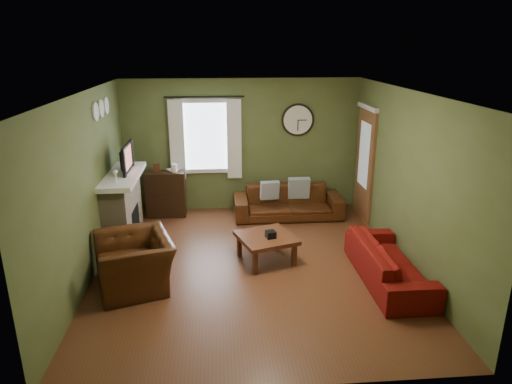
{
  "coord_description": "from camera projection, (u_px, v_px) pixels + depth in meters",
  "views": [
    {
      "loc": [
        -0.46,
        -6.23,
        3.24
      ],
      "look_at": [
        0.1,
        0.4,
        1.05
      ],
      "focal_mm": 32.0,
      "sensor_mm": 36.0,
      "label": 1
    }
  ],
  "objects": [
    {
      "name": "book",
      "position": [
        168.0,
        167.0,
        8.72
      ],
      "size": [
        0.27,
        0.29,
        0.02
      ],
      "primitive_type": "imported",
      "rotation": [
        0.0,
        0.0,
        0.56
      ],
      "color": "#522917",
      "rests_on": "bookshelf"
    },
    {
      "name": "mantel",
      "position": [
        121.0,
        176.0,
        7.52
      ],
      "size": [
        0.58,
        1.6,
        0.08
      ],
      "primitive_type": "cube",
      "color": "white",
      "rests_on": "fireplace"
    },
    {
      "name": "wine_glass_b",
      "position": [
        116.0,
        176.0,
        7.05
      ],
      "size": [
        0.07,
        0.07,
        0.19
      ],
      "primitive_type": null,
      "color": "white",
      "rests_on": "mantel"
    },
    {
      "name": "tv_screen",
      "position": [
        128.0,
        158.0,
        7.58
      ],
      "size": [
        0.02,
        0.62,
        0.36
      ],
      "primitive_type": "cube",
      "color": "#994C3F",
      "rests_on": "mantel"
    },
    {
      "name": "fireplace",
      "position": [
        123.0,
        210.0,
        7.7
      ],
      "size": [
        0.4,
        1.4,
        1.1
      ],
      "primitive_type": "cube",
      "color": "tan",
      "rests_on": "floor"
    },
    {
      "name": "sofa_brown",
      "position": [
        288.0,
        202.0,
        8.82
      ],
      "size": [
        2.06,
        0.81,
        0.6
      ],
      "primitive_type": "imported",
      "color": "#3C1E0C",
      "rests_on": "floor"
    },
    {
      "name": "window_pane",
      "position": [
        206.0,
        136.0,
        8.87
      ],
      "size": [
        1.0,
        0.02,
        1.3
      ],
      "primitive_type": null,
      "color": "silver",
      "rests_on": "wall_back"
    },
    {
      "name": "pillow_left",
      "position": [
        270.0,
        190.0,
        8.71
      ],
      "size": [
        0.36,
        0.14,
        0.36
      ],
      "primitive_type": "cube",
      "rotation": [
        0.0,
        0.0,
        0.1
      ],
      "color": "#88959D",
      "rests_on": "sofa_brown"
    },
    {
      "name": "floor",
      "position": [
        252.0,
        266.0,
        6.95
      ],
      "size": [
        4.6,
        5.2,
        0.0
      ],
      "primitive_type": "cube",
      "color": "brown",
      "rests_on": "ground"
    },
    {
      "name": "curtain_left",
      "position": [
        177.0,
        140.0,
        8.74
      ],
      "size": [
        0.28,
        0.04,
        1.55
      ],
      "primitive_type": "cube",
      "color": "white",
      "rests_on": "wall_back"
    },
    {
      "name": "sofa_red",
      "position": [
        389.0,
        262.0,
        6.44
      ],
      "size": [
        0.75,
        1.92,
        0.56
      ],
      "primitive_type": "imported",
      "rotation": [
        0.0,
        0.0,
        1.57
      ],
      "color": "#680C09",
      "rests_on": "floor"
    },
    {
      "name": "coffee_table",
      "position": [
        266.0,
        248.0,
        7.03
      ],
      "size": [
        1.01,
        1.01,
        0.43
      ],
      "primitive_type": null,
      "rotation": [
        0.0,
        0.0,
        0.32
      ],
      "color": "#522917",
      "rests_on": "floor"
    },
    {
      "name": "pillow_right",
      "position": [
        299.0,
        188.0,
        8.85
      ],
      "size": [
        0.42,
        0.13,
        0.41
      ],
      "primitive_type": "cube",
      "rotation": [
        0.0,
        0.0,
        -0.0
      ],
      "color": "#88959D",
      "rests_on": "sofa_brown"
    },
    {
      "name": "wall_back",
      "position": [
        242.0,
        146.0,
        9.0
      ],
      "size": [
        4.6,
        0.0,
        2.6
      ],
      "primitive_type": "cube",
      "color": "#526131",
      "rests_on": "ground"
    },
    {
      "name": "firebox",
      "position": [
        135.0,
        223.0,
        7.79
      ],
      "size": [
        0.04,
        0.6,
        0.55
      ],
      "primitive_type": "cube",
      "color": "black",
      "rests_on": "fireplace"
    },
    {
      "name": "tv",
      "position": [
        123.0,
        161.0,
        7.59
      ],
      "size": [
        0.08,
        0.6,
        0.35
      ],
      "primitive_type": "imported",
      "rotation": [
        0.0,
        0.0,
        1.57
      ],
      "color": "black",
      "rests_on": "mantel"
    },
    {
      "name": "wall_right",
      "position": [
        407.0,
        180.0,
        6.73
      ],
      "size": [
        0.0,
        5.2,
        2.6
      ],
      "primitive_type": "cube",
      "color": "#526131",
      "rests_on": "ground"
    },
    {
      "name": "curtain_rod",
      "position": [
        204.0,
        97.0,
        8.53
      ],
      "size": [
        0.03,
        0.03,
        1.5
      ],
      "primitive_type": "cylinder",
      "color": "black",
      "rests_on": "wall_back"
    },
    {
      "name": "wine_glass_a",
      "position": [
        115.0,
        176.0,
        7.01
      ],
      "size": [
        0.07,
        0.07,
        0.2
      ],
      "primitive_type": null,
      "color": "white",
      "rests_on": "mantel"
    },
    {
      "name": "medallion_left",
      "position": [
        96.0,
        112.0,
        6.82
      ],
      "size": [
        0.28,
        0.28,
        0.03
      ],
      "primitive_type": "cylinder",
      "color": "white",
      "rests_on": "wall_left"
    },
    {
      "name": "wall_left",
      "position": [
        87.0,
        188.0,
        6.36
      ],
      "size": [
        0.0,
        5.2,
        2.6
      ],
      "primitive_type": "cube",
      "color": "#526131",
      "rests_on": "ground"
    },
    {
      "name": "door",
      "position": [
        365.0,
        165.0,
        8.55
      ],
      "size": [
        0.05,
        0.9,
        2.1
      ],
      "primitive_type": "cube",
      "color": "brown",
      "rests_on": "floor"
    },
    {
      "name": "ceiling",
      "position": [
        251.0,
        92.0,
        6.14
      ],
      "size": [
        4.6,
        5.2,
        0.0
      ],
      "primitive_type": "cube",
      "color": "white",
      "rests_on": "ground"
    },
    {
      "name": "medallion_right",
      "position": [
        106.0,
        106.0,
        7.48
      ],
      "size": [
        0.28,
        0.28,
        0.03
      ],
      "primitive_type": "cylinder",
      "color": "white",
      "rests_on": "wall_left"
    },
    {
      "name": "medallion_mid",
      "position": [
        101.0,
        109.0,
        7.15
      ],
      "size": [
        0.28,
        0.28,
        0.03
      ],
      "primitive_type": "cylinder",
      "color": "white",
      "rests_on": "wall_left"
    },
    {
      "name": "bookshelf",
      "position": [
        166.0,
        194.0,
        8.82
      ],
      "size": [
        0.75,
        0.32,
        0.89
      ],
      "primitive_type": null,
      "color": "black",
      "rests_on": "floor"
    },
    {
      "name": "wall_clock",
      "position": [
        298.0,
        120.0,
        8.89
      ],
      "size": [
        0.64,
        0.06,
        0.64
      ],
      "primitive_type": null,
      "color": "white",
      "rests_on": "wall_back"
    },
    {
      "name": "wall_front",
      "position": [
        273.0,
        270.0,
        4.08
      ],
      "size": [
        4.6,
        0.0,
        2.6
      ],
      "primitive_type": "cube",
      "color": "#526131",
      "rests_on": "ground"
    },
    {
      "name": "curtain_right",
      "position": [
        234.0,
        139.0,
        8.83
      ],
      "size": [
        0.28,
        0.04,
        1.55
      ],
      "primitive_type": "cube",
      "color": "white",
      "rests_on": "wall_back"
    },
    {
      "name": "armchair",
      "position": [
        135.0,
        262.0,
        6.27
      ],
      "size": [
        1.26,
        1.35,
        0.72
      ],
      "primitive_type": "imported",
      "rotation": [
        0.0,
        0.0,
        -1.26
      ],
      "color": "#3C1E0C",
      "rests_on": "floor"
    },
    {
      "name": "tissue_box",
      "position": [
        271.0,
        239.0,
        6.91
      ],
      "size": [
        0.17,
        0.17,
        0.11
      ],
      "primitive_type": "cube",
      "rotation": [
        0.0,
        0.0,
        0.24
      ],
      "color": "black",
      "rests_on": "coffee_table"
    }
  ]
}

